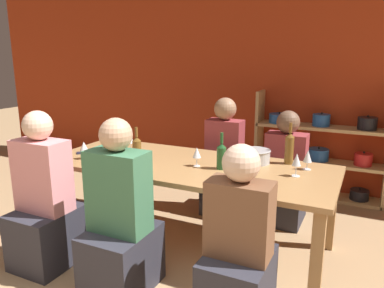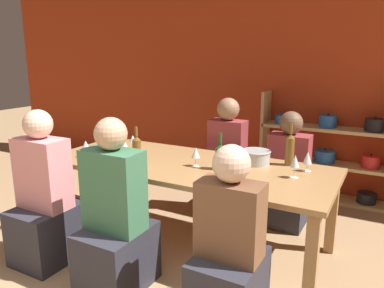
{
  "view_description": "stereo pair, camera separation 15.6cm",
  "coord_description": "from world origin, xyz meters",
  "views": [
    {
      "loc": [
        1.28,
        -0.81,
        1.66
      ],
      "look_at": [
        -0.11,
        2.06,
        0.89
      ],
      "focal_mm": 35.0,
      "sensor_mm": 36.0,
      "label": 1
    },
    {
      "loc": [
        1.42,
        -0.74,
        1.66
      ],
      "look_at": [
        -0.11,
        2.06,
        0.89
      ],
      "focal_mm": 35.0,
      "sensor_mm": 36.0,
      "label": 2
    }
  ],
  "objects": [
    {
      "name": "wine_bottle_green",
      "position": [
        -0.49,
        1.76,
        0.86
      ],
      "size": [
        0.08,
        0.08,
        0.32
      ],
      "color": "brown",
      "rests_on": "dining_table"
    },
    {
      "name": "person_far_b",
      "position": [
        -0.07,
        2.75,
        0.47
      ],
      "size": [
        0.37,
        0.46,
        1.23
      ],
      "rotation": [
        0.0,
        0.0,
        3.14
      ],
      "color": "#2D2D38",
      "rests_on": "ground_plane"
    },
    {
      "name": "dining_table",
      "position": [
        -0.11,
        1.96,
        0.66
      ],
      "size": [
        2.49,
        1.01,
        0.74
      ],
      "color": "#AD7F4C",
      "rests_on": "ground_plane"
    },
    {
      "name": "wine_glass_red_b",
      "position": [
        -0.8,
        2.12,
        0.84
      ],
      "size": [
        0.08,
        0.08,
        0.15
      ],
      "color": "white",
      "rests_on": "dining_table"
    },
    {
      "name": "person_near_a",
      "position": [
        -0.22,
        1.13,
        0.46
      ],
      "size": [
        0.42,
        0.52,
        1.25
      ],
      "color": "#2D2D38",
      "rests_on": "ground_plane"
    },
    {
      "name": "person_far_a",
      "position": [
        0.57,
        2.78,
        0.42
      ],
      "size": [
        0.39,
        0.49,
        1.13
      ],
      "rotation": [
        0.0,
        0.0,
        3.14
      ],
      "color": "#2D2D38",
      "rests_on": "ground_plane"
    },
    {
      "name": "person_near_c",
      "position": [
        -0.96,
        1.16,
        0.46
      ],
      "size": [
        0.42,
        0.53,
        1.25
      ],
      "color": "#2D2D38",
      "rests_on": "ground_plane"
    },
    {
      "name": "wine_glass_red_d",
      "position": [
        -1.0,
        1.68,
        0.85
      ],
      "size": [
        0.08,
        0.08,
        0.16
      ],
      "color": "white",
      "rests_on": "dining_table"
    },
    {
      "name": "wine_bottle_amber",
      "position": [
        0.21,
        1.94,
        0.85
      ],
      "size": [
        0.08,
        0.08,
        0.3
      ],
      "color": "#1E4C23",
      "rests_on": "dining_table"
    },
    {
      "name": "wall_back_red",
      "position": [
        0.0,
        3.83,
        1.35
      ],
      "size": [
        8.8,
        0.06,
        2.7
      ],
      "color": "#B23819",
      "rests_on": "ground_plane"
    },
    {
      "name": "wine_glass_red_c",
      "position": [
        0.85,
        2.23,
        0.84
      ],
      "size": [
        0.07,
        0.07,
        0.16
      ],
      "color": "white",
      "rests_on": "dining_table"
    },
    {
      "name": "wine_glass_empty_b",
      "position": [
        -0.72,
        1.88,
        0.87
      ],
      "size": [
        0.07,
        0.07,
        0.18
      ],
      "color": "white",
      "rests_on": "dining_table"
    },
    {
      "name": "person_near_b",
      "position": [
        0.64,
        1.15,
        0.43
      ],
      "size": [
        0.38,
        0.48,
        1.16
      ],
      "color": "#2D2D38",
      "rests_on": "ground_plane"
    },
    {
      "name": "wine_glass_empty_a",
      "position": [
        0.8,
        2.01,
        0.87
      ],
      "size": [
        0.07,
        0.07,
        0.18
      ],
      "color": "white",
      "rests_on": "dining_table"
    },
    {
      "name": "mixing_bowl",
      "position": [
        0.42,
        2.24,
        0.8
      ],
      "size": [
        0.25,
        0.25,
        0.12
      ],
      "color": "#B7BABC",
      "rests_on": "dining_table"
    },
    {
      "name": "wine_glass_red_a",
      "position": [
        -0.0,
        1.92,
        0.85
      ],
      "size": [
        0.07,
        0.07,
        0.16
      ],
      "color": "white",
      "rests_on": "dining_table"
    },
    {
      "name": "cell_phone",
      "position": [
        -1.14,
        1.84,
        0.74
      ],
      "size": [
        0.16,
        0.15,
        0.01
      ],
      "color": "#1E2338",
      "rests_on": "dining_table"
    },
    {
      "name": "shelf_unit",
      "position": [
        0.79,
        3.63,
        0.51
      ],
      "size": [
        1.48,
        0.3,
        1.22
      ],
      "color": "tan",
      "rests_on": "ground_plane"
    },
    {
      "name": "wine_bottle_dark",
      "position": [
        0.68,
        2.33,
        0.88
      ],
      "size": [
        0.08,
        0.08,
        0.36
      ],
      "color": "brown",
      "rests_on": "dining_table"
    }
  ]
}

